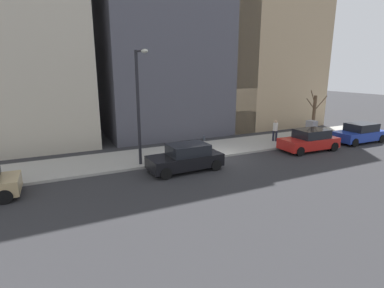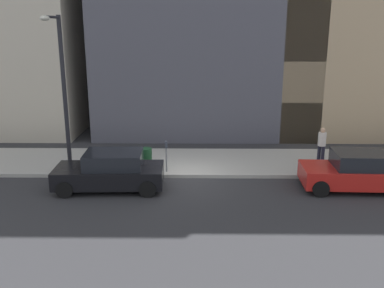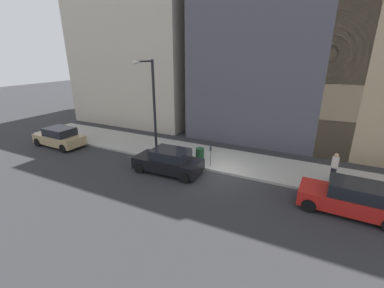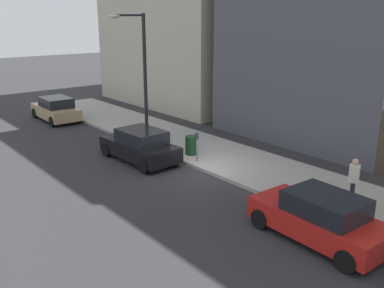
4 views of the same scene
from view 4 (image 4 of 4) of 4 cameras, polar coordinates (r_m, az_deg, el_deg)
The scene contains 9 objects.
ground_plane at distance 18.87m, azimuth 0.83°, elevation -3.49°, with size 120.00×120.00×0.00m, color #2B2B2D.
sidewalk at distance 20.13m, azimuth 5.18°, elevation -2.03°, with size 4.00×36.00×0.15m, color #9E9B93.
parked_car_red at distance 13.51m, azimuth 16.69°, elevation -9.39°, with size 2.06×4.27×1.52m.
parked_car_black at distance 19.99m, azimuth -6.93°, elevation -0.22°, with size 2.05×4.26×1.52m.
parked_car_tan at distance 29.05m, azimuth -17.69°, elevation 4.44°, with size 2.01×4.24×1.52m.
parking_meter at distance 19.29m, azimuth 0.65°, elevation 0.03°, with size 0.14×0.10×1.35m.
streetlamp at distance 21.90m, azimuth -6.90°, elevation 10.04°, with size 1.97×0.32×6.50m.
trash_bin at distance 20.37m, azimuth -0.12°, elevation -0.17°, with size 0.56×0.56×0.90m, color #14381E.
pedestrian_near_meter at distance 15.96m, azimuth 20.75°, elevation -4.32°, with size 0.37×0.36×1.66m.
Camera 4 is at (-11.50, -13.46, 6.52)m, focal length 40.00 mm.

